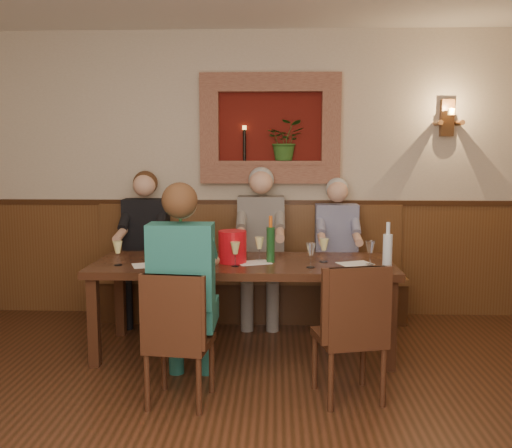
{
  "coord_description": "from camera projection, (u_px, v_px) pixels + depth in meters",
  "views": [
    {
      "loc": [
        0.26,
        -2.67,
        1.65
      ],
      "look_at": [
        0.1,
        1.9,
        1.05
      ],
      "focal_mm": 40.0,
      "sensor_mm": 36.0,
      "label": 1
    }
  ],
  "objects": [
    {
      "name": "person_chair_front",
      "position": [
        184.0,
        306.0,
        3.87
      ],
      "size": [
        0.43,
        0.52,
        1.44
      ],
      "color": "navy",
      "rests_on": "ground"
    },
    {
      "name": "bench",
      "position": [
        249.0,
        285.0,
        5.59
      ],
      "size": [
        3.0,
        0.45,
        1.11
      ],
      "color": "#381E0F",
      "rests_on": "ground"
    },
    {
      "name": "wall_sconce",
      "position": [
        448.0,
        119.0,
        5.45
      ],
      "size": [
        0.25,
        0.2,
        0.35
      ],
      "color": "#583219",
      "rests_on": "ground"
    },
    {
      "name": "dining_table",
      "position": [
        243.0,
        271.0,
        4.61
      ],
      "size": [
        2.4,
        0.9,
        0.75
      ],
      "color": "black",
      "rests_on": "ground"
    },
    {
      "name": "water_bottle",
      "position": [
        387.0,
        252.0,
        4.17
      ],
      "size": [
        0.08,
        0.08,
        0.37
      ],
      "rotation": [
        0.0,
        0.0,
        0.1
      ],
      "color": "silver",
      "rests_on": "dining_table"
    },
    {
      "name": "wine_glass_6",
      "position": [
        205.0,
        257.0,
        4.29
      ],
      "size": [
        0.08,
        0.08,
        0.19
      ],
      "primitive_type": null,
      "color": "#EBE58C",
      "rests_on": "dining_table"
    },
    {
      "name": "wine_glass_2",
      "position": [
        156.0,
        248.0,
        4.66
      ],
      "size": [
        0.08,
        0.08,
        0.19
      ],
      "primitive_type": null,
      "color": "white",
      "rests_on": "dining_table"
    },
    {
      "name": "wall_niche",
      "position": [
        274.0,
        133.0,
        5.54
      ],
      "size": [
        1.36,
        0.3,
        1.06
      ],
      "color": "#58120C",
      "rests_on": "ground"
    },
    {
      "name": "tasting_sheet_a",
      "position": [
        151.0,
        265.0,
        4.46
      ],
      "size": [
        0.34,
        0.29,
        0.0
      ],
      "primitive_type": "cube",
      "rotation": [
        0.0,
        0.0,
        0.36
      ],
      "color": "white",
      "rests_on": "dining_table"
    },
    {
      "name": "tasting_sheet_b",
      "position": [
        254.0,
        263.0,
        4.55
      ],
      "size": [
        0.31,
        0.27,
        0.0
      ],
      "primitive_type": "cube",
      "rotation": [
        0.0,
        0.0,
        0.37
      ],
      "color": "white",
      "rests_on": "dining_table"
    },
    {
      "name": "wine_bottle_green_b",
      "position": [
        181.0,
        244.0,
        4.61
      ],
      "size": [
        0.07,
        0.07,
        0.35
      ],
      "rotation": [
        0.0,
        0.0,
        0.15
      ],
      "color": "#19471E",
      "rests_on": "dining_table"
    },
    {
      "name": "spittoon_bucket",
      "position": [
        232.0,
        247.0,
        4.55
      ],
      "size": [
        0.3,
        0.3,
        0.26
      ],
      "primitive_type": "cylinder",
      "rotation": [
        0.0,
        0.0,
        0.4
      ],
      "color": "red",
      "rests_on": "dining_table"
    },
    {
      "name": "wine_glass_3",
      "position": [
        311.0,
        255.0,
        4.35
      ],
      "size": [
        0.08,
        0.08,
        0.19
      ],
      "primitive_type": null,
      "color": "white",
      "rests_on": "dining_table"
    },
    {
      "name": "wine_glass_5",
      "position": [
        118.0,
        253.0,
        4.44
      ],
      "size": [
        0.08,
        0.08,
        0.19
      ],
      "primitive_type": null,
      "color": "#EBE58C",
      "rests_on": "dining_table"
    },
    {
      "name": "wine_glass_9",
      "position": [
        162.0,
        255.0,
        4.37
      ],
      "size": [
        0.08,
        0.08,
        0.19
      ],
      "primitive_type": null,
      "color": "#EBE58C",
      "rests_on": "dining_table"
    },
    {
      "name": "person_bench_left",
      "position": [
        145.0,
        259.0,
        5.49
      ],
      "size": [
        0.43,
        0.53,
        1.45
      ],
      "color": "black",
      "rests_on": "ground"
    },
    {
      "name": "tasting_sheet_d",
      "position": [
        186.0,
        268.0,
        4.34
      ],
      "size": [
        0.33,
        0.28,
        0.0
      ],
      "primitive_type": "cube",
      "rotation": [
        0.0,
        0.0,
        0.35
      ],
      "color": "white",
      "rests_on": "dining_table"
    },
    {
      "name": "wainscoting",
      "position": [
        222.0,
        368.0,
        2.79
      ],
      "size": [
        6.02,
        6.02,
        1.15
      ],
      "color": "#583219",
      "rests_on": "ground"
    },
    {
      "name": "wine_glass_0",
      "position": [
        235.0,
        254.0,
        4.41
      ],
      "size": [
        0.08,
        0.08,
        0.19
      ],
      "primitive_type": null,
      "color": "#EBE58C",
      "rests_on": "dining_table"
    },
    {
      "name": "wine_glass_7",
      "position": [
        370.0,
        253.0,
        4.46
      ],
      "size": [
        0.08,
        0.08,
        0.19
      ],
      "primitive_type": null,
      "color": "white",
      "rests_on": "dining_table"
    },
    {
      "name": "person_bench_mid",
      "position": [
        261.0,
        258.0,
        5.44
      ],
      "size": [
        0.45,
        0.55,
        1.48
      ],
      "color": "#504B49",
      "rests_on": "ground"
    },
    {
      "name": "wine_glass_1",
      "position": [
        205.0,
        247.0,
        4.71
      ],
      "size": [
        0.08,
        0.08,
        0.19
      ],
      "primitive_type": null,
      "color": "white",
      "rests_on": "dining_table"
    },
    {
      "name": "wine_glass_4",
      "position": [
        259.0,
        249.0,
        4.64
      ],
      "size": [
        0.08,
        0.08,
        0.19
      ],
      "primitive_type": null,
      "color": "#EBE58C",
      "rests_on": "dining_table"
    },
    {
      "name": "wine_bottle_green_a",
      "position": [
        271.0,
        243.0,
        4.56
      ],
      "size": [
        0.07,
        0.07,
        0.37
      ],
      "rotation": [
        0.0,
        0.0,
        0.01
      ],
      "color": "#19471E",
      "rests_on": "dining_table"
    },
    {
      "name": "chair_near_left",
      "position": [
        180.0,
        365.0,
        3.71
      ],
      "size": [
        0.44,
        0.44,
        0.89
      ],
      "rotation": [
        0.0,
        0.0,
        -0.12
      ],
      "color": "black",
      "rests_on": "ground"
    },
    {
      "name": "room_shell",
      "position": [
        220.0,
        97.0,
        2.62
      ],
      "size": [
        6.04,
        6.04,
        2.82
      ],
      "color": "#C1AD91",
      "rests_on": "ground"
    },
    {
      "name": "person_bench_right",
      "position": [
        337.0,
        264.0,
        5.43
      ],
      "size": [
        0.4,
        0.49,
        1.38
      ],
      "color": "navy",
      "rests_on": "ground"
    },
    {
      "name": "chair_near_right",
      "position": [
        349.0,
        360.0,
        3.76
      ],
      "size": [
        0.49,
        0.49,
        0.93
      ],
      "rotation": [
        0.0,
        0.0,
        0.23
      ],
      "color": "black",
      "rests_on": "ground"
    },
    {
      "name": "tasting_sheet_c",
      "position": [
        355.0,
        264.0,
        4.51
      ],
      "size": [
        0.31,
        0.27,
        0.0
      ],
      "primitive_type": "cube",
      "rotation": [
        0.0,
        0.0,
        0.39
      ],
      "color": "white",
      "rests_on": "dining_table"
    },
    {
      "name": "wine_glass_8",
      "position": [
        324.0,
        250.0,
        4.57
      ],
      "size": [
        0.08,
        0.08,
        0.19
      ],
      "primitive_type": null,
      "color": "#EBE58C",
      "rests_on": "dining_table"
    }
  ]
}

